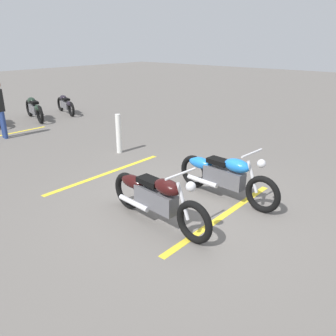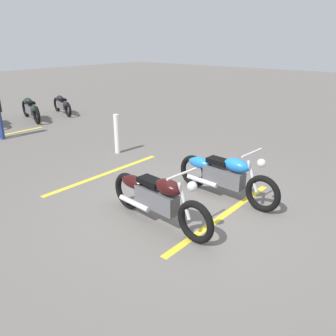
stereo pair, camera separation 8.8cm
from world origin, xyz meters
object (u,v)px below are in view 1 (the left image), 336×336
Objects in this scene: motorcycle_row_far_left at (66,104)px; bollard_post at (119,134)px; motorcycle_dark_foreground at (155,197)px; bystander_near_row at (0,107)px; motorcycle_bright_foreground at (223,175)px; motorcycle_row_left at (34,108)px.

bollard_post is at bearing 175.05° from motorcycle_row_far_left.
bollard_post is (3.23, -2.16, 0.06)m from motorcycle_dark_foreground.
bystander_near_row is 1.65× the size of bollard_post.
motorcycle_bright_foreground is 1.19× the size of motorcycle_row_far_left.
motorcycle_bright_foreground is 1.00× the size of motorcycle_dark_foreground.
motorcycle_bright_foreground is 3.63m from bollard_post.
motorcycle_dark_foreground is 9.00m from motorcycle_row_left.
motorcycle_row_far_left is at bearing -71.29° from motorcycle_row_left.
bystander_near_row is at bearing 132.14° from motorcycle_row_far_left.
motorcycle_row_left is 2.53m from bystander_near_row.
motorcycle_bright_foreground is at bearing 170.10° from bollard_post.
bystander_near_row is at bearing -170.24° from motorcycle_bright_foreground.
bystander_near_row is at bearing 178.25° from motorcycle_dark_foreground.
bystander_near_row is (-1.63, 3.34, 0.56)m from motorcycle_row_far_left.
motorcycle_row_far_left is 5.79m from bollard_post.
motorcycle_dark_foreground is 7.07m from bystander_near_row.
motorcycle_dark_foreground is at bearing 177.40° from motorcycle_row_left.
motorcycle_dark_foreground and bollard_post have the same top height.
bystander_near_row is (7.34, 0.64, 0.50)m from motorcycle_bright_foreground.
motorcycle_row_far_left is 1.09× the size of bystander_near_row.
bystander_near_row reaches higher than motorcycle_dark_foreground.
motorcycle_bright_foreground is at bearing 179.33° from motorcycle_row_far_left.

